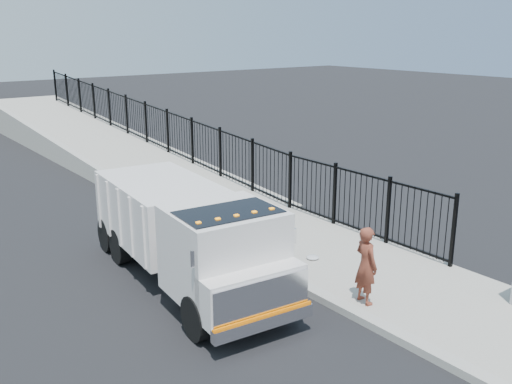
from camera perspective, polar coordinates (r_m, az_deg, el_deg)
ground at (r=13.52m, az=2.94°, el=-8.84°), size 120.00×120.00×0.00m
sidewalk at (r=13.53m, az=14.87°, el=-9.08°), size 3.55×12.00×0.12m
curb at (r=12.19m, az=9.14°, el=-11.53°), size 0.30×12.00×0.16m
ramp at (r=27.86m, az=-15.25°, el=3.63°), size 3.95×24.06×3.19m
iron_fence at (r=24.72m, az=-8.77°, el=4.63°), size 0.10×28.00×1.80m
truck at (r=12.96m, az=-6.86°, el=-3.87°), size 2.77×6.89×2.30m
worker at (r=12.12m, az=10.94°, el=-7.20°), size 0.50×0.67×1.67m
debris at (r=14.46m, az=5.68°, el=-6.51°), size 0.33×0.33×0.08m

